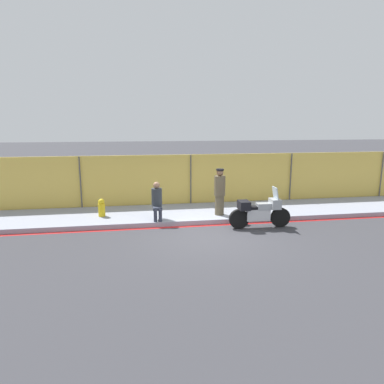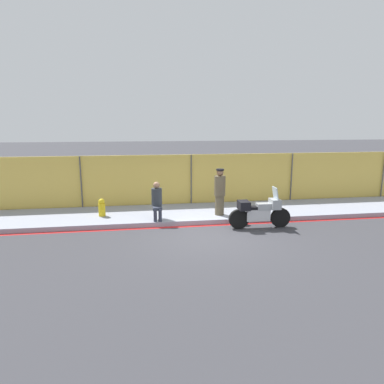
{
  "view_description": "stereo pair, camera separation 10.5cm",
  "coord_description": "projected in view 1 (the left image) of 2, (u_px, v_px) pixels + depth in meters",
  "views": [
    {
      "loc": [
        -2.3,
        -10.33,
        3.59
      ],
      "look_at": [
        -0.3,
        1.84,
        1.11
      ],
      "focal_mm": 32.0,
      "sensor_mm": 36.0,
      "label": 1
    },
    {
      "loc": [
        -2.2,
        -10.35,
        3.59
      ],
      "look_at": [
        -0.3,
        1.84,
        1.11
      ],
      "focal_mm": 32.0,
      "sensor_mm": 36.0,
      "label": 2
    }
  ],
  "objects": [
    {
      "name": "person_seated_on_curb",
      "position": [
        157.0,
        199.0,
        12.32
      ],
      "size": [
        0.38,
        0.69,
        1.35
      ],
      "color": "#2D3342",
      "rests_on": "sidewalk"
    },
    {
      "name": "sidewalk",
      "position": [
        196.0,
        213.0,
        13.59
      ],
      "size": [
        33.92,
        2.73,
        0.17
      ],
      "color": "#8E93A3",
      "rests_on": "ground_plane"
    },
    {
      "name": "curb_paint_stripe",
      "position": [
        203.0,
        226.0,
        12.2
      ],
      "size": [
        33.92,
        0.18,
        0.01
      ],
      "color": "red",
      "rests_on": "ground_plane"
    },
    {
      "name": "motorcycle",
      "position": [
        260.0,
        212.0,
        11.86
      ],
      "size": [
        2.19,
        0.52,
        1.44
      ],
      "rotation": [
        0.0,
        0.0,
        -0.02
      ],
      "color": "black",
      "rests_on": "ground_plane"
    },
    {
      "name": "ground_plane",
      "position": [
        210.0,
        236.0,
        11.07
      ],
      "size": [
        120.0,
        120.0,
        0.0
      ],
      "primitive_type": "plane",
      "color": "#38383D"
    },
    {
      "name": "fire_hydrant",
      "position": [
        102.0,
        208.0,
        12.75
      ],
      "size": [
        0.25,
        0.32,
        0.67
      ],
      "color": "gold",
      "rests_on": "sidewalk"
    },
    {
      "name": "officer_standing",
      "position": [
        220.0,
        192.0,
        12.87
      ],
      "size": [
        0.42,
        0.42,
        1.76
      ],
      "color": "brown",
      "rests_on": "sidewalk"
    },
    {
      "name": "storefront_fence",
      "position": [
        190.0,
        181.0,
        14.79
      ],
      "size": [
        32.23,
        0.17,
        2.29
      ],
      "color": "gold",
      "rests_on": "ground_plane"
    }
  ]
}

